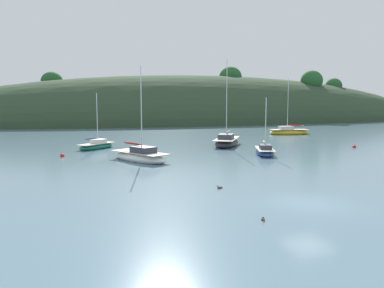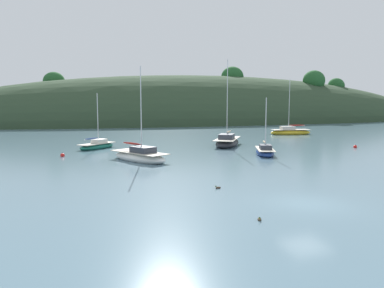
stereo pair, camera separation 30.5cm
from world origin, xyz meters
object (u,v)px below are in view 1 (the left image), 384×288
object	(u,v)px
sailboat_orange_cutter	(265,151)
duck_straggler	(263,219)
sailboat_navy_dinghy	(97,146)
duck_lone_right	(220,188)
mooring_buoy_inner	(62,156)
sailboat_yellow_far	(140,156)
mooring_buoy_outer	(354,147)
sailboat_black_sloop	(227,142)
sailboat_teal_outer	(289,132)

from	to	relation	value
sailboat_orange_cutter	duck_straggler	world-z (taller)	sailboat_orange_cutter
sailboat_navy_dinghy	duck_lone_right	xyz separation A→B (m)	(5.80, -24.26, -0.29)
mooring_buoy_inner	duck_lone_right	world-z (taller)	mooring_buoy_inner
sailboat_yellow_far	mooring_buoy_inner	xyz separation A→B (m)	(-7.06, 5.25, -0.30)
sailboat_navy_dinghy	mooring_buoy_outer	distance (m)	31.59
sailboat_black_sloop	sailboat_orange_cutter	world-z (taller)	sailboat_black_sloop
sailboat_navy_dinghy	duck_straggler	world-z (taller)	sailboat_navy_dinghy
mooring_buoy_outer	sailboat_black_sloop	bearing A→B (deg)	153.24
sailboat_teal_outer	mooring_buoy_outer	distance (m)	19.77
sailboat_black_sloop	sailboat_navy_dinghy	bearing A→B (deg)	172.19
sailboat_orange_cutter	sailboat_black_sloop	bearing A→B (deg)	92.79
sailboat_yellow_far	mooring_buoy_outer	distance (m)	27.12
mooring_buoy_outer	duck_lone_right	bearing A→B (deg)	-148.47
sailboat_orange_cutter	mooring_buoy_outer	bearing A→B (deg)	7.93
sailboat_teal_outer	sailboat_yellow_far	xyz separation A→B (m)	(-30.47, -21.25, -0.01)
sailboat_yellow_far	duck_lone_right	xyz separation A→B (m)	(2.66, -13.19, -0.37)
sailboat_navy_dinghy	sailboat_orange_cutter	xyz separation A→B (m)	(16.60, -11.19, -0.00)
sailboat_teal_outer	duck_lone_right	xyz separation A→B (m)	(-27.81, -34.44, -0.38)
mooring_buoy_outer	mooring_buoy_inner	size ratio (longest dim) A/B	1.00
sailboat_navy_dinghy	sailboat_yellow_far	xyz separation A→B (m)	(3.13, -11.08, 0.08)
sailboat_black_sloop	mooring_buoy_outer	xyz separation A→B (m)	(14.03, -7.07, -0.35)
sailboat_navy_dinghy	sailboat_black_sloop	world-z (taller)	sailboat_black_sloop
sailboat_teal_outer	mooring_buoy_inner	xyz separation A→B (m)	(-37.52, -16.00, -0.31)
sailboat_teal_outer	duck_straggler	xyz separation A→B (m)	(-28.46, -41.20, -0.38)
sailboat_black_sloop	duck_straggler	size ratio (longest dim) A/B	27.39
sailboat_yellow_far	sailboat_black_sloop	size ratio (longest dim) A/B	0.82
sailboat_yellow_far	sailboat_black_sloop	world-z (taller)	sailboat_black_sloop
duck_straggler	duck_lone_right	xyz separation A→B (m)	(0.66, 6.76, 0.00)
sailboat_navy_dinghy	sailboat_teal_outer	distance (m)	35.11
mooring_buoy_outer	mooring_buoy_inner	bearing A→B (deg)	174.20
sailboat_teal_outer	duck_straggler	distance (m)	50.07
mooring_buoy_inner	sailboat_teal_outer	bearing A→B (deg)	23.10
sailboat_teal_outer	sailboat_black_sloop	distance (m)	21.39
sailboat_teal_outer	sailboat_black_sloop	world-z (taller)	sailboat_black_sloop
sailboat_teal_outer	mooring_buoy_inner	bearing A→B (deg)	-156.90
mooring_buoy_inner	duck_lone_right	xyz separation A→B (m)	(9.72, -18.44, -0.07)
sailboat_yellow_far	sailboat_orange_cutter	size ratio (longest dim) A/B	1.47
sailboat_teal_outer	sailboat_yellow_far	world-z (taller)	sailboat_teal_outer
duck_straggler	sailboat_yellow_far	bearing A→B (deg)	95.74
sailboat_teal_outer	mooring_buoy_outer	world-z (taller)	sailboat_teal_outer
sailboat_yellow_far	mooring_buoy_inner	world-z (taller)	sailboat_yellow_far
mooring_buoy_inner	duck_straggler	bearing A→B (deg)	-70.22
sailboat_teal_outer	duck_straggler	bearing A→B (deg)	-124.64
sailboat_orange_cutter	duck_straggler	size ratio (longest dim) A/B	15.31
duck_straggler	mooring_buoy_outer	bearing A→B (deg)	40.93
mooring_buoy_outer	mooring_buoy_inner	distance (m)	34.29
sailboat_black_sloop	sailboat_yellow_far	bearing A→B (deg)	-145.79
sailboat_black_sloop	duck_straggler	bearing A→B (deg)	-110.95
sailboat_orange_cutter	duck_straggler	xyz separation A→B (m)	(-11.46, -19.84, -0.29)
sailboat_teal_outer	sailboat_navy_dinghy	bearing A→B (deg)	-163.15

